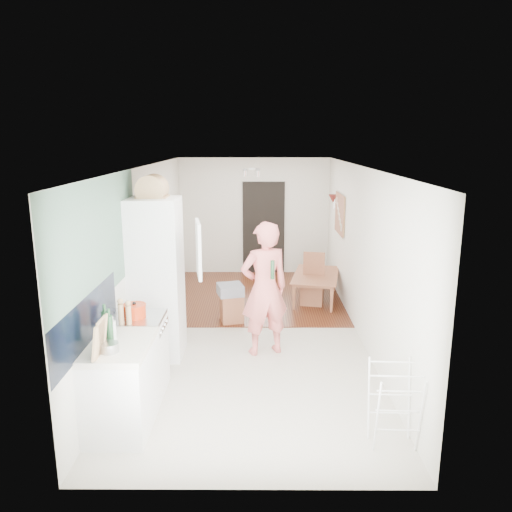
{
  "coord_description": "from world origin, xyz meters",
  "views": [
    {
      "loc": [
        0.09,
        -7.15,
        2.9
      ],
      "look_at": [
        0.05,
        0.2,
        1.16
      ],
      "focal_mm": 35.0,
      "sensor_mm": 36.0,
      "label": 1
    }
  ],
  "objects_px": {
    "dining_chair": "(313,279)",
    "drying_rack": "(394,406)",
    "dining_table": "(317,289)",
    "stool": "(232,308)",
    "person": "(265,277)"
  },
  "relations": [
    {
      "from": "dining_table",
      "to": "stool",
      "type": "relative_size",
      "value": 2.65
    },
    {
      "from": "person",
      "to": "drying_rack",
      "type": "bearing_deg",
      "value": 99.64
    },
    {
      "from": "stool",
      "to": "dining_chair",
      "type": "bearing_deg",
      "value": 32.64
    },
    {
      "from": "dining_table",
      "to": "stool",
      "type": "height_order",
      "value": "stool"
    },
    {
      "from": "person",
      "to": "dining_table",
      "type": "bearing_deg",
      "value": -133.38
    },
    {
      "from": "dining_chair",
      "to": "drying_rack",
      "type": "height_order",
      "value": "dining_chair"
    },
    {
      "from": "drying_rack",
      "to": "dining_table",
      "type": "bearing_deg",
      "value": 95.88
    },
    {
      "from": "person",
      "to": "dining_table",
      "type": "relative_size",
      "value": 1.82
    },
    {
      "from": "person",
      "to": "stool",
      "type": "distance_m",
      "value": 1.55
    },
    {
      "from": "dining_table",
      "to": "dining_chair",
      "type": "height_order",
      "value": "dining_chair"
    },
    {
      "from": "dining_table",
      "to": "dining_chair",
      "type": "relative_size",
      "value": 1.3
    },
    {
      "from": "dining_chair",
      "to": "stool",
      "type": "height_order",
      "value": "dining_chair"
    },
    {
      "from": "dining_table",
      "to": "drying_rack",
      "type": "xyz_separation_m",
      "value": [
        0.22,
        -4.41,
        0.2
      ]
    },
    {
      "from": "dining_chair",
      "to": "stool",
      "type": "xyz_separation_m",
      "value": [
        -1.39,
        -0.89,
        -0.23
      ]
    },
    {
      "from": "dining_chair",
      "to": "drying_rack",
      "type": "distance_m",
      "value": 4.22
    }
  ]
}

